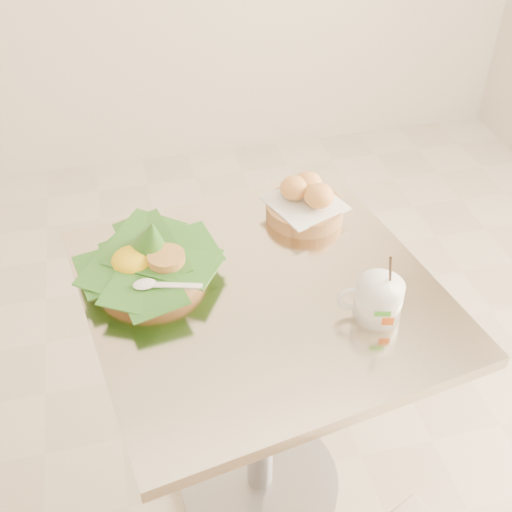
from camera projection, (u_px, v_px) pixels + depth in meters
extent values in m
plane|color=beige|center=(209.00, 489.00, 1.79)|extent=(3.60, 3.60, 0.00)
cylinder|color=gray|center=(260.00, 481.00, 1.80)|extent=(0.44, 0.44, 0.03)
cylinder|color=gray|center=(260.00, 401.00, 1.57)|extent=(0.07, 0.07, 0.69)
cube|color=beige|center=(261.00, 294.00, 1.33)|extent=(0.80, 0.80, 0.03)
cylinder|color=#A77A47|center=(150.00, 266.00, 1.35)|extent=(0.23, 0.23, 0.04)
cone|color=#2A611B|center=(150.00, 238.00, 1.31)|extent=(0.13, 0.14, 0.12)
ellipsoid|color=yellow|center=(132.00, 261.00, 1.33)|extent=(0.09, 0.09, 0.05)
cylinder|color=#CC9347|center=(166.00, 259.00, 1.31)|extent=(0.08, 0.08, 0.02)
cylinder|color=#A77A47|center=(305.00, 210.00, 1.51)|extent=(0.18, 0.18, 0.04)
cube|color=white|center=(305.00, 203.00, 1.49)|extent=(0.20, 0.20, 0.01)
ellipsoid|color=#C9732E|center=(295.00, 188.00, 1.49)|extent=(0.07, 0.07, 0.05)
ellipsoid|color=#C9732E|center=(319.00, 196.00, 1.46)|extent=(0.07, 0.07, 0.05)
ellipsoid|color=#C9732E|center=(307.00, 184.00, 1.50)|extent=(0.07, 0.07, 0.05)
cylinder|color=white|center=(378.00, 300.00, 1.24)|extent=(0.09, 0.09, 0.08)
torus|color=white|center=(351.00, 299.00, 1.24)|extent=(0.06, 0.03, 0.06)
cylinder|color=#4B2215|center=(381.00, 286.00, 1.22)|extent=(0.08, 0.08, 0.01)
cylinder|color=black|center=(390.00, 274.00, 1.21)|extent=(0.03, 0.04, 0.12)
cube|color=green|center=(383.00, 314.00, 1.20)|extent=(0.03, 0.01, 0.01)
cube|color=orange|center=(388.00, 322.00, 1.21)|extent=(0.02, 0.01, 0.02)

